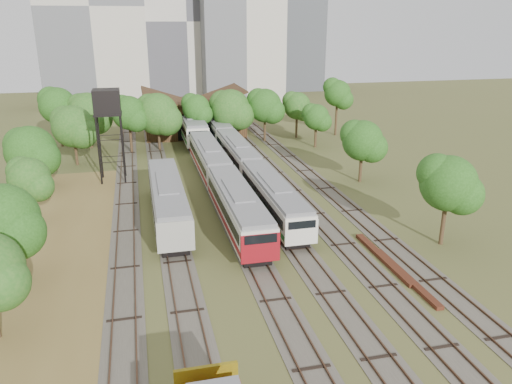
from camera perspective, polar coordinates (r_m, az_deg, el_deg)
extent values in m
plane|color=#475123|center=(32.76, 7.29, -14.60)|extent=(240.00, 240.00, 0.00)
cube|color=brown|center=(38.71, -23.78, -10.54)|extent=(14.00, 60.00, 0.04)
cube|color=#4C473D|center=(53.52, -14.59, -1.35)|extent=(2.60, 80.00, 0.06)
cube|color=#472D1E|center=(53.52, -15.37, -1.32)|extent=(0.08, 80.00, 0.14)
cube|color=#472D1E|center=(53.47, -13.84, -1.20)|extent=(0.08, 80.00, 0.14)
cube|color=#4C473D|center=(53.54, -10.32, -1.02)|extent=(2.60, 80.00, 0.06)
cube|color=#472D1E|center=(53.49, -11.10, -0.99)|extent=(0.08, 80.00, 0.14)
cube|color=#472D1E|center=(53.55, -9.56, -0.88)|extent=(0.08, 80.00, 0.14)
cube|color=#4C473D|center=(54.12, -3.98, -0.53)|extent=(2.60, 80.00, 0.06)
cube|color=#472D1E|center=(53.99, -4.74, -0.50)|extent=(0.08, 80.00, 0.14)
cube|color=#472D1E|center=(54.21, -3.24, -0.38)|extent=(0.08, 80.00, 0.14)
cube|color=#4C473D|center=(54.88, 0.14, -0.21)|extent=(2.60, 80.00, 0.06)
cube|color=#472D1E|center=(54.69, -0.59, -0.18)|extent=(0.08, 80.00, 0.14)
cube|color=#472D1E|center=(55.01, 0.86, -0.06)|extent=(0.08, 80.00, 0.14)
cube|color=#4C473D|center=(55.90, 4.12, 0.10)|extent=(2.60, 80.00, 0.06)
cube|color=#472D1E|center=(55.67, 3.42, 0.14)|extent=(0.08, 80.00, 0.14)
cube|color=#472D1E|center=(56.09, 4.82, 0.25)|extent=(0.08, 80.00, 0.14)
cube|color=#4C473D|center=(57.19, 7.95, 0.41)|extent=(2.60, 80.00, 0.06)
cube|color=#472D1E|center=(56.91, 7.28, 0.44)|extent=(0.08, 80.00, 0.14)
cube|color=#472D1E|center=(57.42, 8.62, 0.54)|extent=(0.08, 80.00, 0.14)
cube|color=black|center=(45.68, -2.07, -3.76)|extent=(2.24, 15.64, 0.82)
cube|color=beige|center=(45.06, -2.10, -1.78)|extent=(2.96, 17.00, 2.55)
cube|color=black|center=(44.95, -2.10, -1.42)|extent=(3.02, 15.64, 0.87)
cube|color=slate|center=(44.56, -2.12, -0.03)|extent=(2.72, 16.66, 0.37)
cube|color=maroon|center=(45.32, -2.09, -2.63)|extent=(3.02, 16.66, 0.46)
cube|color=maroon|center=(37.51, 0.50, -6.41)|extent=(3.00, 0.25, 2.29)
cube|color=black|center=(61.97, -5.31, 2.33)|extent=(2.24, 15.64, 0.82)
cube|color=beige|center=(61.51, -5.36, 3.83)|extent=(2.96, 17.00, 2.55)
cube|color=black|center=(61.43, -5.37, 4.11)|extent=(3.02, 15.64, 0.87)
cube|color=slate|center=(61.15, -5.40, 5.15)|extent=(2.72, 16.66, 0.37)
cube|color=maroon|center=(61.70, -5.34, 3.19)|extent=(3.02, 16.66, 0.46)
cube|color=black|center=(48.66, 2.00, -2.34)|extent=(2.09, 15.64, 0.76)
cube|color=beige|center=(48.11, 2.02, -0.60)|extent=(2.75, 17.00, 2.37)
cube|color=black|center=(48.02, 2.03, -0.28)|extent=(2.81, 15.64, 0.81)
cube|color=slate|center=(47.68, 2.04, 0.94)|extent=(2.53, 16.66, 0.34)
cube|color=#175F23|center=(48.34, 2.01, -1.34)|extent=(2.81, 16.66, 0.43)
cube|color=beige|center=(40.65, 5.20, -4.63)|extent=(2.79, 0.25, 2.14)
cube|color=black|center=(64.83, -2.12, 3.12)|extent=(2.09, 15.64, 0.76)
cube|color=beige|center=(64.42, -2.13, 4.46)|extent=(2.75, 17.00, 2.37)
cube|color=black|center=(64.35, -2.14, 4.71)|extent=(2.81, 15.64, 0.81)
cube|color=slate|center=(64.09, -2.15, 5.64)|extent=(2.53, 16.66, 0.34)
cube|color=#175F23|center=(64.59, -2.13, 3.89)|extent=(2.81, 16.66, 0.43)
cube|color=black|center=(81.55, -4.58, 6.37)|extent=(2.09, 15.64, 0.76)
cube|color=beige|center=(81.22, -4.61, 7.45)|extent=(2.75, 17.00, 2.37)
cube|color=black|center=(81.17, -4.62, 7.64)|extent=(2.81, 15.64, 0.81)
cube|color=slate|center=(80.96, -4.64, 8.39)|extent=(2.53, 16.66, 0.34)
cube|color=#175F23|center=(81.36, -4.60, 6.99)|extent=(2.81, 16.66, 0.43)
cube|color=black|center=(79.74, -7.29, 6.04)|extent=(2.46, 14.72, 0.89)
cube|color=beige|center=(79.35, -7.34, 7.33)|extent=(3.24, 16.00, 2.79)
cube|color=black|center=(79.29, -7.35, 7.57)|extent=(3.30, 14.72, 0.95)
cube|color=slate|center=(79.05, -7.39, 8.47)|extent=(2.98, 15.68, 0.40)
cube|color=#175F23|center=(79.51, -7.32, 6.78)|extent=(3.30, 15.68, 0.50)
cube|color=beige|center=(71.66, -6.61, 6.00)|extent=(3.28, 0.25, 2.51)
cube|color=gold|center=(25.33, -5.68, -21.00)|extent=(3.02, 0.20, 2.01)
cube|color=black|center=(48.42, -9.94, -2.70)|extent=(2.24, 16.56, 0.81)
cube|color=#99978B|center=(47.84, -10.05, -0.83)|extent=(2.95, 18.00, 2.54)
cube|color=black|center=(47.74, -10.07, -0.48)|extent=(3.01, 16.56, 0.86)
cube|color=slate|center=(47.38, -10.15, 0.83)|extent=(2.71, 17.64, 0.37)
cylinder|color=black|center=(59.86, -17.53, 4.44)|extent=(0.20, 0.20, 7.89)
cylinder|color=black|center=(59.71, -14.98, 4.64)|extent=(0.20, 0.20, 7.89)
cylinder|color=black|center=(62.44, -17.40, 5.03)|extent=(0.20, 0.20, 7.89)
cylinder|color=black|center=(62.30, -14.95, 5.22)|extent=(0.20, 0.20, 7.89)
cube|color=black|center=(60.26, -16.57, 8.57)|extent=(3.11, 3.11, 0.20)
cube|color=black|center=(60.04, -16.70, 9.91)|extent=(2.96, 2.96, 2.66)
cube|color=#4F2416|center=(41.29, 14.35, -7.34)|extent=(0.61, 9.14, 0.30)
cube|color=#4F2416|center=(38.98, 16.73, -9.23)|extent=(0.56, 9.02, 0.29)
cube|color=#392314|center=(85.27, -7.15, 8.46)|extent=(16.00, 11.00, 5.50)
cube|color=#392314|center=(84.39, -9.98, 10.52)|extent=(8.45, 11.55, 2.96)
cube|color=#392314|center=(85.26, -4.52, 10.83)|extent=(8.45, 11.55, 2.96)
cube|color=black|center=(80.05, -6.67, 7.40)|extent=(6.40, 0.15, 4.12)
cylinder|color=#382616|center=(40.06, -26.41, -6.87)|extent=(0.36, 0.36, 3.85)
sphere|color=#1E4B14|center=(38.96, -27.04, -2.91)|extent=(5.17, 5.17, 5.17)
cylinder|color=#382616|center=(50.96, -24.09, -1.43)|extent=(0.36, 0.36, 3.46)
sphere|color=#1E4B14|center=(50.17, -24.50, 1.43)|extent=(3.84, 3.84, 3.84)
cylinder|color=#382616|center=(61.43, -24.01, 1.88)|extent=(0.36, 0.36, 3.46)
sphere|color=#1E4B14|center=(60.77, -24.34, 4.28)|extent=(5.59, 5.59, 5.59)
cylinder|color=#382616|center=(69.82, -19.90, 4.54)|extent=(0.36, 0.36, 4.04)
sphere|color=#1E4B14|center=(69.17, -20.19, 7.04)|extent=(5.41, 5.41, 5.41)
cylinder|color=#382616|center=(81.21, -21.42, 6.55)|extent=(0.36, 0.36, 4.85)
sphere|color=#1E4B14|center=(80.58, -21.74, 9.15)|extent=(5.41, 5.41, 5.41)
cylinder|color=#382616|center=(78.93, -18.39, 6.28)|extent=(0.36, 0.36, 4.09)
sphere|color=#1E4B14|center=(78.36, -18.63, 8.53)|extent=(6.04, 6.04, 6.04)
cylinder|color=#382616|center=(74.24, -14.13, 6.10)|extent=(0.36, 0.36, 4.53)
sphere|color=#1E4B14|center=(73.57, -14.35, 8.75)|extent=(4.79, 4.79, 4.79)
cylinder|color=#382616|center=(75.01, -11.03, 6.31)|extent=(0.36, 0.36, 4.17)
sphere|color=#1E4B14|center=(74.39, -11.18, 8.73)|extent=(6.04, 6.04, 6.04)
cylinder|color=#382616|center=(77.66, -6.75, 7.02)|extent=(0.36, 0.36, 4.36)
sphere|color=#1E4B14|center=(77.04, -6.84, 9.47)|extent=(4.22, 4.22, 4.22)
cylinder|color=#382616|center=(78.73, -2.90, 7.17)|extent=(0.36, 0.36, 4.02)
sphere|color=#1E4B14|center=(78.16, -2.93, 9.40)|extent=(6.17, 6.17, 6.17)
cylinder|color=#382616|center=(79.03, 1.01, 7.39)|extent=(0.36, 0.36, 4.45)
sphere|color=#1E4B14|center=(78.41, 1.02, 9.85)|extent=(5.18, 5.18, 5.18)
cylinder|color=#382616|center=(81.98, 4.65, 7.62)|extent=(0.36, 0.36, 4.09)
sphere|color=#1E4B14|center=(81.42, 4.71, 9.80)|extent=(4.35, 4.35, 4.35)
cylinder|color=#382616|center=(84.52, 9.14, 8.26)|extent=(0.36, 0.36, 5.45)
sphere|color=#1E4B14|center=(83.86, 9.29, 11.09)|extent=(4.31, 4.31, 4.31)
cylinder|color=#382616|center=(44.84, 20.63, -3.09)|extent=(0.36, 0.36, 4.28)
sphere|color=#1E4B14|center=(43.78, 21.13, 0.93)|extent=(4.64, 4.64, 4.64)
cylinder|color=#382616|center=(59.94, 11.88, 2.96)|extent=(0.36, 0.36, 3.90)
sphere|color=#1E4B14|center=(59.21, 12.08, 5.77)|extent=(4.72, 4.72, 4.72)
cylinder|color=#382616|center=(75.82, 6.82, 6.43)|extent=(0.36, 0.36, 3.60)
sphere|color=#1E4B14|center=(75.27, 6.90, 8.50)|extent=(3.83, 3.83, 3.83)
cube|color=#B9B1A2|center=(120.67, -18.27, 19.45)|extent=(22.00, 16.00, 42.00)
cube|color=beige|center=(125.98, -8.38, 18.72)|extent=(20.00, 18.00, 36.00)
cube|color=#44474C|center=(142.48, 4.80, 17.24)|extent=(12.00, 12.00, 28.00)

